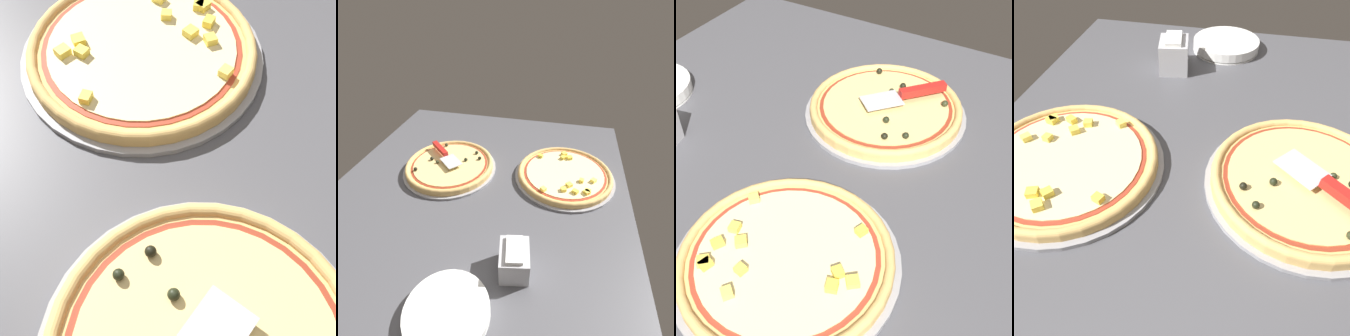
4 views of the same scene
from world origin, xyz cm
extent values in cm
cube|color=#4C4C51|center=(0.00, 0.00, -1.80)|extent=(131.19, 120.76, 3.60)
cylinder|color=#939399|center=(-9.68, -16.30, 0.50)|extent=(41.00, 41.00, 1.00)
cylinder|color=#DBAD60|center=(-9.68, -16.30, 1.96)|extent=(38.54, 38.54, 1.93)
torus|color=#DBAD60|center=(-9.68, -16.30, 2.93)|extent=(38.54, 38.54, 1.94)
cylinder|color=maroon|center=(-9.68, -16.30, 3.00)|extent=(33.50, 33.50, 0.15)
cylinder|color=#E5C67A|center=(-9.68, -16.30, 3.13)|extent=(31.60, 31.60, 0.40)
sphere|color=black|center=(-19.53, -6.72, 4.09)|extent=(1.52, 1.52, 1.52)
sphere|color=black|center=(-1.68, -28.49, 4.12)|extent=(1.60, 1.60, 1.60)
sphere|color=black|center=(-12.97, -9.78, 4.12)|extent=(1.58, 1.58, 1.58)
sphere|color=#282D19|center=(-8.73, -21.59, 4.01)|extent=(1.37, 1.37, 1.37)
sphere|color=black|center=(-10.37, -25.03, 4.13)|extent=(1.61, 1.61, 1.61)
sphere|color=black|center=(-15.38, -4.03, 4.10)|extent=(1.55, 1.55, 1.55)
sphere|color=#282D19|center=(-22.75, -23.10, 4.13)|extent=(1.62, 1.62, 1.62)
cylinder|color=#939399|center=(-14.43, 34.15, 0.50)|extent=(42.44, 42.44, 1.00)
cylinder|color=#DBAD60|center=(-14.43, 34.15, 1.76)|extent=(39.89, 39.89, 1.53)
torus|color=#DBAD60|center=(-14.43, 34.15, 2.53)|extent=(39.89, 39.89, 1.86)
cylinder|color=#A33823|center=(-14.43, 34.15, 2.60)|extent=(34.67, 34.67, 0.15)
cylinder|color=beige|center=(-14.43, 34.15, 2.73)|extent=(32.71, 32.71, 0.40)
cube|color=#F4D64C|center=(-5.76, 36.14, 3.59)|extent=(3.01, 3.00, 1.31)
cube|color=#F4D64C|center=(-2.57, 34.04, 3.59)|extent=(2.40, 2.43, 1.31)
cube|color=#F4D64C|center=(-2.72, 42.93, 3.59)|extent=(2.98, 2.97, 1.31)
cube|color=yellow|center=(-2.22, 38.54, 3.59)|extent=(2.59, 2.80, 1.31)
cube|color=#F9E05B|center=(-1.06, 26.30, 3.59)|extent=(2.76, 2.77, 1.31)
cube|color=#F9E05B|center=(-10.59, 45.78, 3.59)|extent=(2.79, 2.73, 1.31)
cube|color=#F4D64C|center=(-27.85, 33.30, 3.59)|extent=(3.11, 3.08, 1.31)
cube|color=yellow|center=(-24.65, 32.93, 3.59)|extent=(2.83, 2.79, 1.31)
cube|color=#F4D64C|center=(-9.60, 40.96, 3.59)|extent=(2.11, 2.11, 1.31)
cube|color=yellow|center=(-25.21, 35.80, 3.59)|extent=(2.70, 2.80, 1.31)
cube|color=yellow|center=(-3.51, 43.17, 3.59)|extent=(2.28, 2.61, 1.31)
cube|color=yellow|center=(-23.85, 22.78, 3.59)|extent=(2.32, 2.52, 1.31)
cube|color=#B7B7BC|center=(-9.04, -15.13, 5.06)|extent=(11.34, 11.57, 0.24)
cube|color=red|center=(-16.44, -23.35, 5.94)|extent=(9.96, 10.71, 2.00)
cylinder|color=white|center=(49.80, 6.95, 0.35)|extent=(22.17, 22.17, 0.70)
cylinder|color=white|center=(49.80, 6.95, 1.05)|extent=(22.17, 22.17, 0.70)
cylinder|color=white|center=(49.80, 6.95, 1.75)|extent=(22.17, 22.17, 0.70)
cylinder|color=white|center=(49.80, 6.95, 2.45)|extent=(22.17, 22.17, 0.70)
cylinder|color=white|center=(49.80, 6.95, 3.15)|extent=(22.17, 22.17, 0.70)
cube|color=#B2B2B7|center=(33.19, 21.21, 4.58)|extent=(11.99, 10.27, 9.17)
cube|color=white|center=(33.19, 21.21, 9.77)|extent=(9.74, 6.21, 1.20)
camera|label=1|loc=(-15.11, -26.72, 59.85)|focal=50.00mm
camera|label=2|loc=(77.21, 28.38, 71.84)|focal=28.00mm
camera|label=3|loc=(-48.98, 72.87, 72.66)|focal=50.00mm
camera|label=4|loc=(-58.97, -1.24, 52.30)|focal=35.00mm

